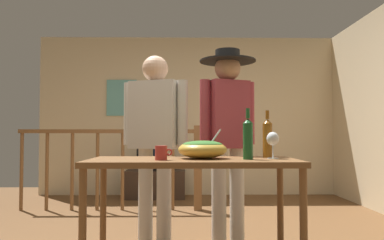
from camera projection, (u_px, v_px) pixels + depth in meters
The scene contains 13 objects.
back_wall at pixel (189, 116), 6.14m from camera, with size 4.80×0.10×2.55m, color beige.
framed_picture at pixel (122, 98), 6.07m from camera, with size 0.48×0.03×0.58m, color #65B0AD.
stair_railing at pixel (138, 161), 4.85m from camera, with size 2.35×0.10×1.09m.
tv_console at pixel (155, 184), 5.74m from camera, with size 0.90×0.40×0.42m, color #38281E.
flat_screen_tv at pixel (155, 154), 5.72m from camera, with size 0.56×0.12×0.42m.
serving_table at pixel (193, 171), 2.69m from camera, with size 1.48×0.67×0.80m.
salad_bowl at pixel (202, 148), 2.72m from camera, with size 0.35×0.35×0.22m.
wine_glass at pixel (273, 140), 2.71m from camera, with size 0.09×0.09×0.19m.
wine_bottle_green at pixel (248, 138), 2.64m from camera, with size 0.07×0.07×0.36m.
wine_bottle_amber at pixel (268, 138), 2.83m from camera, with size 0.07×0.07×0.36m.
mug_red at pixel (161, 153), 2.56m from camera, with size 0.12×0.08×0.10m.
person_standing_left at pixel (155, 131), 3.35m from camera, with size 0.58×0.36×1.68m.
person_standing_right at pixel (228, 126), 3.36m from camera, with size 0.51×0.51×1.73m.
Camera 1 is at (-0.04, -3.30, 0.97)m, focal length 35.18 mm.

